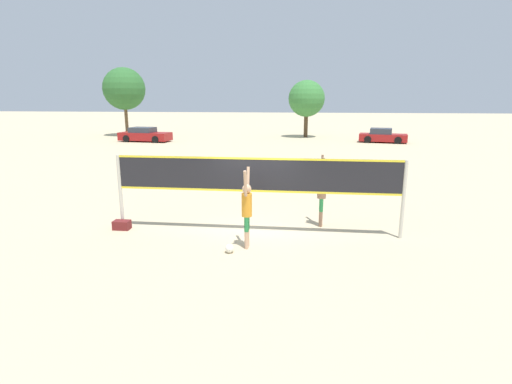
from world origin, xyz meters
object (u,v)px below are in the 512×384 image
Objects in this scene: player_spiker at (247,207)px; tree_right_cluster at (307,99)px; player_blocker at (322,190)px; parked_car_mid at (383,136)px; parked_car_near at (145,135)px; tree_left_cluster at (124,89)px; gear_bag at (122,225)px; volleyball at (230,248)px; volleyball_net at (256,179)px.

tree_right_cluster is at bearing -2.89° from player_spiker.
player_spiker is at bearing -43.79° from player_blocker.
player_blocker reaches higher than parked_car_mid.
parked_car_mid is at bearing 11.44° from parked_car_near.
player_blocker is 0.32× the size of tree_left_cluster.
tree_right_cluster is (5.71, 30.68, 3.76)m from gear_bag.
player_blocker reaches higher than parked_car_near.
parked_car_mid reaches higher than volleyball.
parked_car_near is (-9.24, 24.67, 0.46)m from gear_bag.
volleyball is 29.47m from parked_car_mid.
parked_car_near is at bearing 118.80° from volleyball_net.
tree_right_cluster is (19.17, 0.50, -1.01)m from tree_left_cluster.
parked_car_near is 16.45m from tree_right_cluster.
tree_right_cluster is (1.51, 30.46, 2.24)m from volleyball_net.
gear_bag is 26.35m from parked_car_near.
player_blocker reaches higher than gear_bag.
tree_left_cluster is at bearing -145.97° from player_blocker.
player_spiker is 28.94m from parked_car_mid.
tree_left_cluster reaches higher than volleyball.
volleyball_net is 3.92× the size of player_spiker.
volleyball is 32.47m from tree_right_cluster.
volleyball is 0.05× the size of parked_car_near.
tree_left_cluster is (-17.16, 31.69, 4.79)m from volleyball.
gear_bag is at bearing 75.43° from player_spiker.
volleyball is 0.03× the size of tree_left_cluster.
gear_bag is 0.09× the size of tree_right_cluster.
volleyball_net is 1.76× the size of parked_car_near.
gear_bag is (-3.71, 1.51, 0.02)m from volleyball.
gear_bag is at bearing -62.93° from parked_car_near.
parked_car_mid is 0.63× the size of tree_left_cluster.
parked_car_near is (-13.44, 24.45, -1.06)m from volleyball_net.
player_spiker is 4.35× the size of gear_bag.
tree_left_cluster reaches higher than volleyball_net.
parked_car_mid is (12.72, 26.55, 0.44)m from gear_bag.
volleyball_net is at bearing -4.19° from player_spiker.
player_spiker is 0.31× the size of tree_left_cluster.
gear_bag reaches higher than volleyball.
tree_right_cluster reaches higher than parked_car_mid.
volleyball_net is 27.92m from parked_car_near.
volleyball_net reaches higher than volleyball.
player_blocker is at bearing -43.79° from player_spiker.
player_spiker is at bearing -94.19° from volleyball_net.
player_blocker is at bearing 23.98° from volleyball_net.
parked_car_mid is (8.60, 27.62, -0.58)m from player_spiker.
player_blocker is 3.76m from volleyball.
gear_bag is 31.43m from tree_right_cluster.
tree_left_cluster reaches higher than parked_car_mid.
player_spiker is 29.00m from parked_car_near.
volleyball_net is 4.48m from gear_bag.
parked_car_near is at bearing -158.10° from tree_right_cluster.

